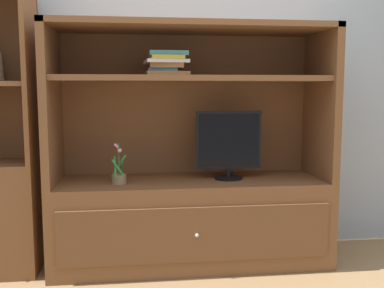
% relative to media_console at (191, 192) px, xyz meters
% --- Properties ---
extents(ground_plane, '(8.00, 8.00, 0.00)m').
position_rel_media_console_xyz_m(ground_plane, '(0.00, -0.41, -0.49)').
color(ground_plane, '#99754C').
extents(painted_rear_wall, '(6.00, 0.10, 2.80)m').
position_rel_media_console_xyz_m(painted_rear_wall, '(0.00, 0.34, 0.91)').
color(painted_rear_wall, '#9EA8B2').
rests_on(painted_rear_wall, ground_plane).
extents(media_console, '(1.86, 0.61, 1.61)m').
position_rel_media_console_xyz_m(media_console, '(0.00, 0.00, 0.00)').
color(media_console, brown).
rests_on(media_console, ground_plane).
extents(tv_monitor, '(0.45, 0.19, 0.47)m').
position_rel_media_console_xyz_m(tv_monitor, '(0.26, -0.02, 0.34)').
color(tv_monitor, black).
rests_on(tv_monitor, media_console).
extents(potted_plant, '(0.10, 0.12, 0.27)m').
position_rel_media_console_xyz_m(potted_plant, '(-0.48, -0.08, 0.14)').
color(potted_plant, '#8C7251').
rests_on(potted_plant, media_console).
extents(magazine_stack, '(0.29, 0.34, 0.15)m').
position_rel_media_console_xyz_m(magazine_stack, '(-0.16, -0.01, 0.87)').
color(magazine_stack, '#A56638').
rests_on(magazine_stack, media_console).
extents(bookshelf_tall, '(0.44, 0.40, 1.84)m').
position_rel_media_console_xyz_m(bookshelf_tall, '(-1.23, -0.00, 0.12)').
color(bookshelf_tall, brown).
rests_on(bookshelf_tall, ground_plane).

